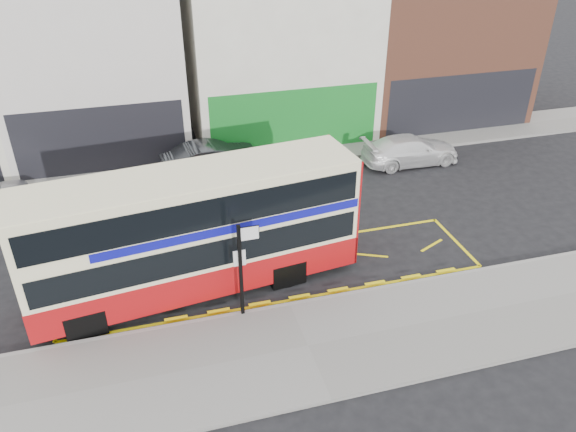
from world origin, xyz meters
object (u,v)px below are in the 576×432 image
object	(u,v)px
car_grey	(213,159)
street_tree_right	(299,80)
bus_stop_post	(242,262)
double_decker_bus	(196,231)
car_white	(411,150)

from	to	relation	value
car_grey	street_tree_right	size ratio (longest dim) A/B	0.91
bus_stop_post	double_decker_bus	bearing A→B (deg)	119.81
bus_stop_post	car_white	xyz separation A→B (m)	(9.83, 8.72, -1.35)
bus_stop_post	car_white	size ratio (longest dim) A/B	0.68
double_decker_bus	bus_stop_post	world-z (taller)	double_decker_bus
car_grey	double_decker_bus	bearing A→B (deg)	160.18
street_tree_right	double_decker_bus	bearing A→B (deg)	-121.66
car_grey	street_tree_right	distance (m)	5.80
car_grey	car_white	size ratio (longest dim) A/B	0.97
bus_stop_post	car_white	distance (m)	13.21
bus_stop_post	street_tree_right	world-z (taller)	street_tree_right
car_grey	car_white	bearing A→B (deg)	-106.47
street_tree_right	bus_stop_post	bearing A→B (deg)	-113.55
double_decker_bus	car_grey	distance (m)	8.57
bus_stop_post	street_tree_right	distance (m)	13.45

